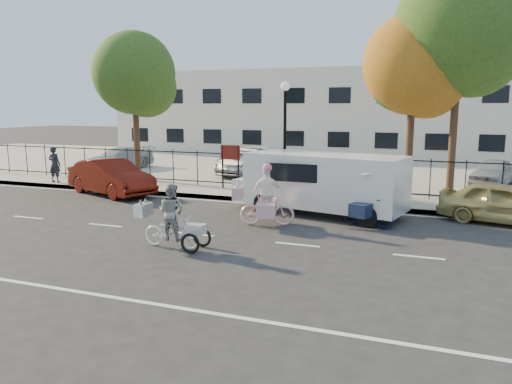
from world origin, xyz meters
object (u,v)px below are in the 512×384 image
at_px(white_van, 321,181).
at_px(pedestrian, 55,164).
at_px(zebra_trike, 172,223).
at_px(gold_sedan, 504,203).
at_px(lot_car_c, 246,162).
at_px(lamppost, 285,117).
at_px(lot_car_a, 119,158).
at_px(lot_car_b, 258,160).
at_px(bull_bike, 367,203).
at_px(red_sedan, 111,177).
at_px(unicorn_bike, 266,203).
at_px(lot_car_d, 493,172).

relative_size(white_van, pedestrian, 3.70).
bearing_deg(zebra_trike, gold_sedan, -53.90).
xyz_separation_m(pedestrian, lot_car_c, (7.16, 5.24, -0.16)).
xyz_separation_m(lamppost, gold_sedan, (7.71, -2.30, -2.48)).
distance_m(lot_car_a, lot_car_c, 7.37).
bearing_deg(lot_car_b, bull_bike, -32.05).
xyz_separation_m(bull_bike, white_van, (-1.65, 1.08, 0.40)).
bearing_deg(pedestrian, red_sedan, 160.90).
distance_m(red_sedan, lot_car_c, 7.14).
relative_size(gold_sedan, lot_car_c, 0.95).
distance_m(lamppost, bull_bike, 6.11).
distance_m(red_sedan, lot_car_a, 7.33).
xyz_separation_m(unicorn_bike, lot_car_b, (-3.84, 9.54, 0.15)).
height_order(gold_sedan, lot_car_c, lot_car_c).
bearing_deg(zebra_trike, lot_car_d, -32.90).
distance_m(bull_bike, lot_car_d, 9.57).
distance_m(bull_bike, pedestrian, 14.58).
bearing_deg(lamppost, unicorn_bike, -78.64).
bearing_deg(lot_car_c, zebra_trike, -72.72).
bearing_deg(lot_car_b, lot_car_a, -155.08).
distance_m(red_sedan, lot_car_d, 16.09).
distance_m(unicorn_bike, gold_sedan, 7.24).
distance_m(unicorn_bike, lot_car_d, 11.86).
bearing_deg(unicorn_bike, zebra_trike, 140.32).
distance_m(unicorn_bike, red_sedan, 8.11).
bearing_deg(lot_car_c, lot_car_a, -174.50).
relative_size(red_sedan, pedestrian, 2.68).
relative_size(zebra_trike, gold_sedan, 0.51).
relative_size(zebra_trike, bull_bike, 0.97).
xyz_separation_m(zebra_trike, lot_car_a, (-10.23, 11.97, 0.10)).
height_order(red_sedan, lot_car_c, lot_car_c).
height_order(unicorn_bike, lot_car_b, unicorn_bike).
bearing_deg(lot_car_d, gold_sedan, -74.67).
xyz_separation_m(unicorn_bike, lot_car_d, (6.92, 9.63, 0.04)).
xyz_separation_m(bull_bike, pedestrian, (-14.29, 2.85, 0.24)).
xyz_separation_m(lamppost, red_sedan, (-6.62, -2.30, -2.40)).
distance_m(unicorn_bike, lot_car_a, 14.65).
height_order(lot_car_b, lot_car_d, lot_car_b).
relative_size(lot_car_a, lot_car_d, 1.16).
xyz_separation_m(white_van, lot_car_c, (-5.48, 7.01, -0.31)).
relative_size(unicorn_bike, lot_car_c, 0.49).
relative_size(pedestrian, lot_car_b, 0.32).
distance_m(white_van, lot_car_a, 14.55).
distance_m(zebra_trike, lot_car_b, 12.87).
height_order(white_van, pedestrian, white_van).
bearing_deg(lot_car_a, zebra_trike, -29.94).
xyz_separation_m(lamppost, pedestrian, (-10.43, -1.24, -2.16)).
xyz_separation_m(lot_car_b, lot_car_d, (10.76, 0.09, -0.11)).
bearing_deg(bull_bike, lamppost, 64.55).
distance_m(gold_sedan, pedestrian, 18.18).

